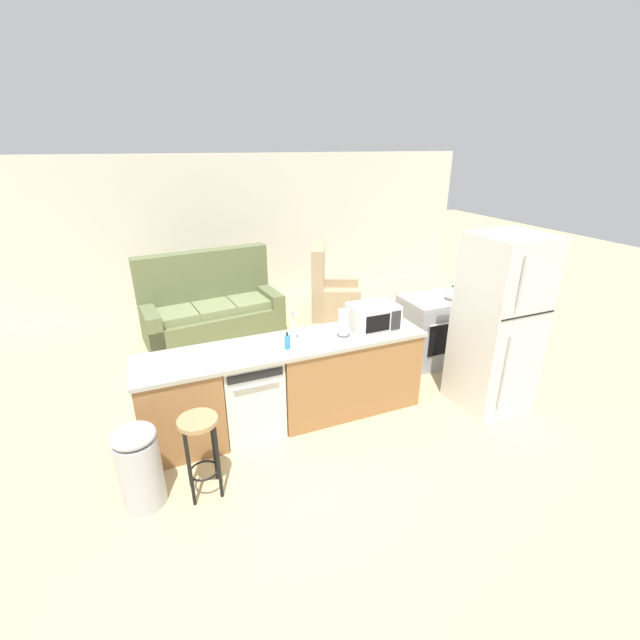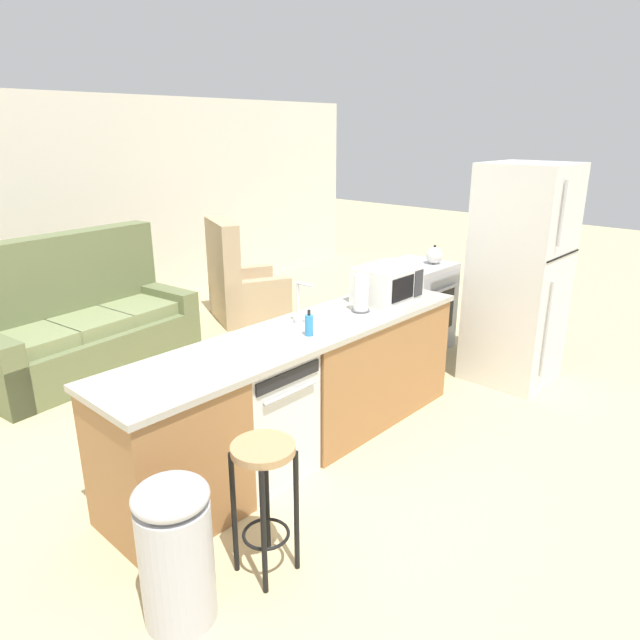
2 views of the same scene
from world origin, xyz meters
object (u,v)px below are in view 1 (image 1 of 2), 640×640
at_px(paper_towel_roll, 344,323).
at_px(soap_bottle, 287,342).
at_px(kettle, 452,293).
at_px(couch, 211,310).
at_px(dishwasher, 250,393).
at_px(bar_stool, 200,440).
at_px(refrigerator, 498,324).
at_px(microwave, 373,317).
at_px(trash_bin, 139,466).
at_px(armchair, 330,295).
at_px(stove_range, 431,330).

distance_m(paper_towel_roll, soap_bottle, 0.65).
relative_size(kettle, couch, 0.10).
relative_size(dishwasher, bar_stool, 1.14).
distance_m(kettle, bar_stool, 3.57).
distance_m(refrigerator, microwave, 1.34).
xyz_separation_m(paper_towel_roll, couch, (-0.99, 2.61, -0.64)).
height_order(dishwasher, bar_stool, dishwasher).
xyz_separation_m(microwave, couch, (-1.35, 2.59, -0.65)).
distance_m(bar_stool, trash_bin, 0.51).
distance_m(bar_stool, armchair, 4.25).
distance_m(kettle, armchair, 2.40).
bearing_deg(armchair, microwave, -104.13).
distance_m(refrigerator, armchair, 3.28).
relative_size(refrigerator, bar_stool, 2.61).
bearing_deg(microwave, refrigerator, -24.27).
height_order(bar_stool, trash_bin, same).
xyz_separation_m(dishwasher, couch, (0.03, 2.58, -0.03)).
bearing_deg(kettle, couch, 141.68).
relative_size(soap_bottle, couch, 0.08).
height_order(dishwasher, soap_bottle, soap_bottle).
xyz_separation_m(kettle, armchair, (-0.72, 2.20, -0.64)).
relative_size(microwave, kettle, 2.44).
distance_m(dishwasher, couch, 2.59).
bearing_deg(kettle, dishwasher, -171.32).
bearing_deg(bar_stool, trash_bin, 171.56).
bearing_deg(refrigerator, armchair, 99.92).
xyz_separation_m(stove_range, kettle, (0.17, -0.13, 0.53)).
bearing_deg(paper_towel_roll, stove_range, 20.03).
xyz_separation_m(stove_range, microwave, (-1.22, -0.55, 0.59)).
bearing_deg(couch, microwave, -62.42).
bearing_deg(dishwasher, refrigerator, -11.93).
height_order(stove_range, couch, couch).
bearing_deg(paper_towel_roll, soap_bottle, -173.10).
bearing_deg(bar_stool, microwave, 19.83).
bearing_deg(stove_range, armchair, 104.98).
bearing_deg(bar_stool, dishwasher, 50.59).
bearing_deg(microwave, armchair, 75.87).
bearing_deg(couch, soap_bottle, -82.68).
bearing_deg(trash_bin, couch, 71.17).
height_order(kettle, armchair, armchair).
xyz_separation_m(dishwasher, paper_towel_roll, (1.02, -0.03, 0.62)).
height_order(soap_bottle, kettle, kettle).
relative_size(microwave, armchair, 0.42).
relative_size(stove_range, paper_towel_roll, 3.19).
relative_size(dishwasher, trash_bin, 1.14).
distance_m(stove_range, bar_stool, 3.43).
height_order(dishwasher, paper_towel_roll, paper_towel_roll).
bearing_deg(soap_bottle, stove_range, 16.40).
relative_size(dishwasher, couch, 0.40).
bearing_deg(bar_stool, couch, 79.39).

